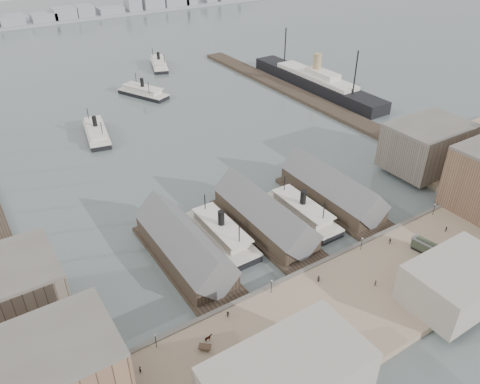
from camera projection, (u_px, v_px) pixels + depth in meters
ground at (301, 261)px, 125.69m from camera, size 900.00×900.00×0.00m
quay at (354, 304)px, 110.93m from camera, size 180.00×30.00×2.00m
seawall at (314, 268)px, 121.38m from camera, size 180.00×1.20×2.30m
east_wharf at (308, 99)px, 225.16m from camera, size 10.00×180.00×1.60m
ferry_shed_west at (184, 247)px, 123.25m from camera, size 14.00×42.00×12.60m
ferry_shed_center at (265, 216)px, 135.22m from camera, size 14.00×42.00×12.60m
ferry_shed_east at (332, 190)px, 147.19m from camera, size 14.00×42.00×12.60m
warehouse_west_back at (0, 298)px, 101.47m from camera, size 26.00×20.00×14.00m
warehouse_east_back at (427, 146)px, 162.61m from camera, size 28.00×20.00×15.00m
street_bldg_center at (457, 283)px, 108.42m from camera, size 24.00×16.00×10.00m
street_bldg_west at (287, 382)px, 84.87m from camera, size 30.00×16.00×12.00m
lamp_post_far_w at (155, 338)px, 97.49m from camera, size 0.44×0.44×3.92m
lamp_post_near_w at (272, 284)px, 111.30m from camera, size 0.44×0.44×3.92m
lamp_post_near_e at (362, 241)px, 125.11m from camera, size 0.44×0.44×3.92m
lamp_post_far_e at (434, 207)px, 138.92m from camera, size 0.44×0.44×3.92m
far_shore at (24, 19)px, 360.24m from camera, size 500.00×40.00×15.72m
ferry_docked_west at (222, 232)px, 132.31m from camera, size 8.59×28.63×10.22m
ferry_docked_east at (302, 211)px, 141.43m from camera, size 8.48×28.27×10.10m
ferry_open_near at (96, 132)px, 189.69m from camera, size 13.05×28.05×9.64m
ferry_open_mid at (143, 92)px, 229.38m from camera, size 18.64×27.78×9.60m
ferry_open_far at (159, 64)px, 268.48m from camera, size 15.74×27.44×9.39m
ocean_steamer at (316, 81)px, 237.83m from camera, size 12.19×89.05×17.81m
tram at (429, 249)px, 123.86m from camera, size 4.19×10.05×3.47m
horse_cart_left at (208, 340)px, 99.44m from camera, size 4.36×4.10×1.57m
horse_cart_center at (296, 337)px, 100.13m from camera, size 5.02×2.89×1.71m
horse_cart_right at (428, 257)px, 122.60m from camera, size 4.70×2.02×1.55m
pedestrian_0 at (140, 370)px, 93.17m from camera, size 0.79×0.79×1.77m
pedestrian_2 at (228, 314)px, 105.65m from camera, size 1.10×0.69×1.62m
pedestrian_3 at (320, 326)px, 102.66m from camera, size 1.06×0.88×1.69m
pedestrian_4 at (319, 278)px, 115.65m from camera, size 0.85×0.96×1.65m
pedestrian_5 at (376, 283)px, 114.32m from camera, size 0.70×0.61×1.62m
pedestrian_6 at (390, 241)px, 128.20m from camera, size 1.00×1.06×1.74m
pedestrian_7 at (452, 254)px, 123.52m from camera, size 1.00×1.16×1.56m
pedestrian_8 at (446, 229)px, 133.11m from camera, size 0.77×0.99×1.57m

